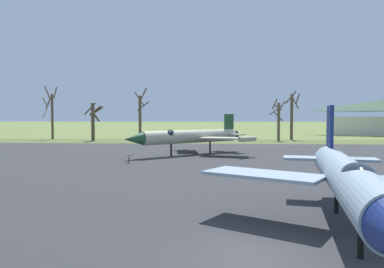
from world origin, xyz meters
TOP-DOWN VIEW (x-y plane):
  - ground_plane at (0.00, 0.00)m, footprint 600.00×600.00m
  - asphalt_apron at (0.00, 18.31)m, footprint 75.82×61.03m
  - grass_verge_strip at (0.00, 54.83)m, footprint 135.82×12.00m
  - jet_fighter_front_left at (-4.05, 31.73)m, footprint 14.54×13.99m
  - info_placard_front_left at (-9.50, 23.92)m, footprint 0.66×0.41m
  - jet_fighter_front_right at (3.85, 2.51)m, footprint 11.80×15.98m
  - bare_tree_far_left at (-33.15, 59.60)m, footprint 3.11×3.23m
  - bare_tree_left_of_center at (-23.38, 55.60)m, footprint 3.41×3.05m
  - bare_tree_center at (-15.64, 60.74)m, footprint 2.65×2.71m
  - bare_tree_right_of_center at (10.63, 57.15)m, footprint 2.81×2.75m
  - bare_tree_far_right at (13.91, 61.02)m, footprint 2.47×2.54m
  - visitor_building at (38.75, 80.09)m, footprint 25.04×12.42m

SIDE VIEW (x-z plane):
  - ground_plane at x=0.00m, z-range 0.00..0.00m
  - asphalt_apron at x=0.00m, z-range 0.00..0.05m
  - grass_verge_strip at x=0.00m, z-range 0.00..0.06m
  - info_placard_front_left at x=-9.50m, z-range 0.15..1.08m
  - jet_fighter_front_right at x=3.85m, z-range -0.38..4.77m
  - jet_fighter_front_left at x=-4.05m, z-range -0.22..4.64m
  - bare_tree_left_of_center at x=-23.38m, z-range 0.47..7.55m
  - bare_tree_right_of_center at x=10.63m, z-range 0.20..8.11m
  - visitor_building at x=38.75m, z-range -0.05..8.43m
  - bare_tree_center at x=-15.64m, z-range -0.22..10.04m
  - bare_tree_far_right at x=13.91m, z-range 0.16..9.68m
  - bare_tree_far_left at x=-33.15m, z-range 0.19..10.72m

